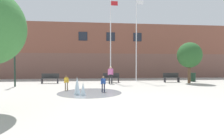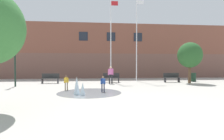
# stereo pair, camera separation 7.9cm
# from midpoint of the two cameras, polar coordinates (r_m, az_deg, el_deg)

# --- Properties ---
(ground_plane) EXTENTS (100.00, 100.00, 0.00)m
(ground_plane) POSITION_cam_midpoint_polar(r_m,az_deg,el_deg) (6.87, 12.25, -12.55)
(ground_plane) COLOR #B2ADA3
(library_building) EXTENTS (36.00, 6.05, 7.09)m
(library_building) POSITION_cam_midpoint_polar(r_m,az_deg,el_deg) (25.48, -1.18, 5.75)
(library_building) COLOR brown
(library_building) RESTS_ON ground
(splash_fountain) EXTENTS (3.89, 3.89, 1.04)m
(splash_fountain) POSITION_cam_midpoint_polar(r_m,az_deg,el_deg) (10.32, -9.60, -6.11)
(splash_fountain) COLOR gray
(splash_fountain) RESTS_ON ground
(park_bench_center) EXTENTS (1.60, 0.44, 0.91)m
(park_bench_center) POSITION_cam_midpoint_polar(r_m,az_deg,el_deg) (17.17, -19.69, -2.53)
(park_bench_center) COLOR #28282D
(park_bench_center) RESTS_ON ground
(park_bench_near_trashcan) EXTENTS (1.60, 0.44, 0.91)m
(park_bench_near_trashcan) POSITION_cam_midpoint_polar(r_m,az_deg,el_deg) (16.95, -0.41, -2.49)
(park_bench_near_trashcan) COLOR #28282D
(park_bench_near_trashcan) RESTS_ON ground
(park_bench_far_right) EXTENTS (1.60, 0.44, 0.91)m
(park_bench_far_right) POSITION_cam_midpoint_polar(r_m,az_deg,el_deg) (18.25, 18.69, -2.28)
(park_bench_far_right) COLOR #28282D
(park_bench_far_right) RESTS_ON ground
(child_in_fountain) EXTENTS (0.31, 0.24, 0.99)m
(child_in_fountain) POSITION_cam_midpoint_polar(r_m,az_deg,el_deg) (10.97, -3.08, -4.16)
(child_in_fountain) COLOR #1E233D
(child_in_fountain) RESTS_ON ground
(child_with_pink_shirt) EXTENTS (0.31, 0.24, 0.99)m
(child_with_pink_shirt) POSITION_cam_midpoint_polar(r_m,az_deg,el_deg) (12.09, -14.86, -3.68)
(child_with_pink_shirt) COLOR #89755B
(child_with_pink_shirt) RESTS_ON ground
(adult_in_red) EXTENTS (0.50, 0.31, 1.59)m
(adult_in_red) POSITION_cam_midpoint_polar(r_m,az_deg,el_deg) (15.86, -0.62, -1.12)
(adult_in_red) COLOR #28282D
(adult_in_red) RESTS_ON ground
(flagpole_left) EXTENTS (0.80, 0.10, 8.72)m
(flagpole_left) POSITION_cam_midpoint_polar(r_m,az_deg,el_deg) (18.44, -0.52, 10.72)
(flagpole_left) COLOR silver
(flagpole_left) RESTS_ON ground
(flagpole_right) EXTENTS (0.80, 0.10, 8.94)m
(flagpole_right) POSITION_cam_midpoint_polar(r_m,az_deg,el_deg) (18.90, 7.90, 10.82)
(flagpole_right) COLOR silver
(flagpole_right) RESTS_ON ground
(lamp_post_left_lane) EXTENTS (0.32, 0.32, 3.58)m
(lamp_post_left_lane) POSITION_cam_midpoint_polar(r_m,az_deg,el_deg) (15.61, -29.33, 3.91)
(lamp_post_left_lane) COLOR #192D23
(lamp_post_left_lane) RESTS_ON ground
(trash_can) EXTENTS (0.56, 0.56, 0.90)m
(trash_can) POSITION_cam_midpoint_polar(r_m,az_deg,el_deg) (19.79, 24.75, -2.14)
(trash_can) COLOR #193323
(trash_can) RESTS_ON ground
(street_tree_near_building) EXTENTS (2.22, 2.22, 3.81)m
(street_tree_near_building) POSITION_cam_midpoint_polar(r_m,az_deg,el_deg) (17.89, 23.84, 4.45)
(street_tree_near_building) COLOR brown
(street_tree_near_building) RESTS_ON ground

